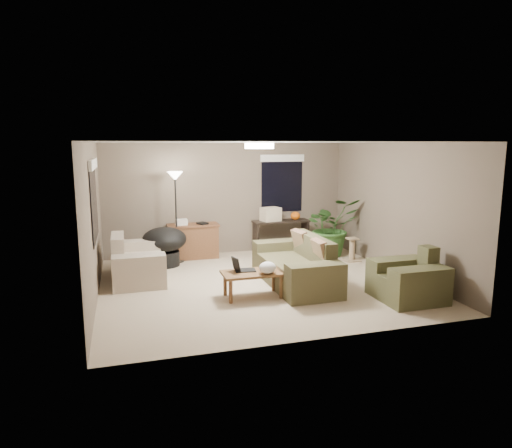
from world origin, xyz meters
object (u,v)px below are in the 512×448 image
object	(u,v)px
main_sofa	(297,267)
floor_lamp	(175,187)
coffee_table	(253,276)
papasan_chair	(164,243)
loveseat	(136,264)
cat_scratching_post	(352,251)
console_table	(281,234)
houseplant	(331,233)
armchair	(408,281)
desk	(193,241)

from	to	relation	value
main_sofa	floor_lamp	bearing A→B (deg)	130.97
coffee_table	papasan_chair	bearing A→B (deg)	116.77
papasan_chair	floor_lamp	world-z (taller)	floor_lamp
loveseat	papasan_chair	distance (m)	1.03
coffee_table	cat_scratching_post	bearing A→B (deg)	31.68
console_table	main_sofa	bearing A→B (deg)	-102.53
floor_lamp	houseplant	distance (m)	3.57
armchair	cat_scratching_post	world-z (taller)	armchair
main_sofa	desk	xyz separation A→B (m)	(-1.49, 2.39, 0.08)
armchair	floor_lamp	size ratio (longest dim) A/B	0.52
cat_scratching_post	armchair	bearing A→B (deg)	-97.26
papasan_chair	cat_scratching_post	size ratio (longest dim) A/B	1.83
armchair	floor_lamp	distance (m)	4.93
console_table	cat_scratching_post	xyz separation A→B (m)	(1.21, -1.15, -0.22)
loveseat	cat_scratching_post	xyz separation A→B (m)	(4.47, 0.10, -0.08)
console_table	papasan_chair	distance (m)	2.71
papasan_chair	desk	bearing A→B (deg)	35.84
loveseat	armchair	xyz separation A→B (m)	(4.16, -2.37, 0.00)
loveseat	floor_lamp	size ratio (longest dim) A/B	0.84
desk	floor_lamp	xyz separation A→B (m)	(-0.38, -0.23, 1.22)
main_sofa	coffee_table	distance (m)	1.07
floor_lamp	houseplant	bearing A→B (deg)	-6.67
console_table	loveseat	bearing A→B (deg)	-159.03
main_sofa	armchair	size ratio (longest dim) A/B	2.20
floor_lamp	main_sofa	bearing A→B (deg)	-49.03
houseplant	cat_scratching_post	xyz separation A→B (m)	(0.22, -0.59, -0.29)
coffee_table	houseplant	distance (m)	3.33
coffee_table	floor_lamp	distance (m)	3.05
loveseat	main_sofa	bearing A→B (deg)	-21.40
coffee_table	floor_lamp	world-z (taller)	floor_lamp
loveseat	houseplant	world-z (taller)	houseplant
console_table	houseplant	world-z (taller)	houseplant
loveseat	console_table	world-z (taller)	loveseat
loveseat	cat_scratching_post	world-z (taller)	loveseat
main_sofa	armchair	bearing A→B (deg)	-42.45
loveseat	floor_lamp	distance (m)	1.90
loveseat	houseplant	distance (m)	4.32
main_sofa	cat_scratching_post	distance (m)	2.09
desk	main_sofa	bearing A→B (deg)	-57.99
desk	floor_lamp	distance (m)	1.30
papasan_chair	houseplant	distance (m)	3.67
console_table	houseplant	size ratio (longest dim) A/B	1.00
coffee_table	houseplant	world-z (taller)	houseplant
desk	cat_scratching_post	world-z (taller)	desk
main_sofa	console_table	size ratio (longest dim) A/B	1.69
armchair	houseplant	xyz separation A→B (m)	(0.10, 3.05, 0.21)
floor_lamp	cat_scratching_post	bearing A→B (deg)	-15.25
loveseat	console_table	distance (m)	3.50
coffee_table	desk	size ratio (longest dim) A/B	0.91
loveseat	armchair	distance (m)	4.79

